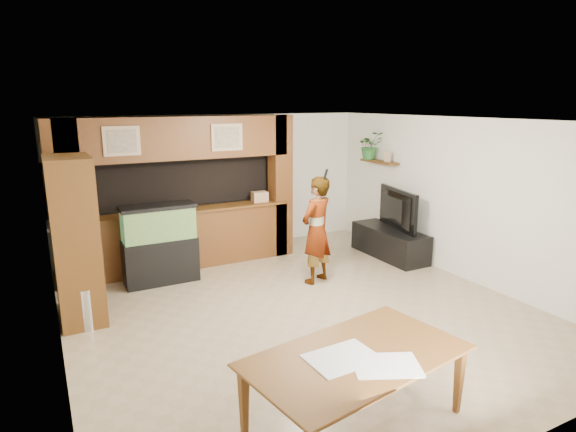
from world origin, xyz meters
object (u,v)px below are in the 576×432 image
person (317,230)px  aquarium (160,245)px  pantry_cabinet (75,241)px  television (391,209)px  dining_table (359,392)px

person → aquarium: bearing=-50.4°
pantry_cabinet → television: bearing=2.0°
aquarium → television: 4.16m
television → dining_table: (-3.38, -3.70, -0.56)m
pantry_cabinet → television: size_ratio=1.69×
aquarium → person: 2.49m
aquarium → television: (4.09, -0.66, 0.29)m
aquarium → dining_table: (0.71, -4.36, -0.28)m
person → dining_table: person is taller
person → pantry_cabinet: bearing=-28.1°
television → person: 1.94m
pantry_cabinet → aquarium: size_ratio=1.71×
aquarium → television: bearing=-9.4°
television → dining_table: bearing=149.3°
pantry_cabinet → television: 5.36m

